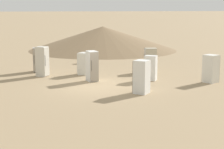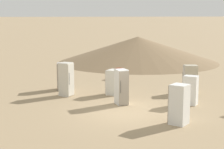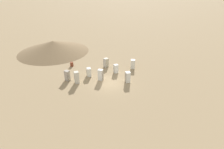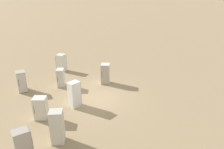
% 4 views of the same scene
% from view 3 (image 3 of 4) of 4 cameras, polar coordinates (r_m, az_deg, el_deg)
% --- Properties ---
extents(ground_plane, '(1000.00, 1000.00, 0.00)m').
position_cam_3_polar(ground_plane, '(27.04, -0.69, -2.88)').
color(ground_plane, '#9E8460').
extents(dirt_mound, '(15.48, 15.48, 2.47)m').
position_cam_3_polar(dirt_mound, '(41.50, -18.57, 8.68)').
color(dirt_mound, '#7F6647').
rests_on(dirt_mound, ground_plane).
extents(discarded_fridge_0, '(0.85, 0.66, 1.84)m').
position_cam_3_polar(discarded_fridge_0, '(27.55, -3.73, -0.14)').
color(discarded_fridge_0, white).
rests_on(discarded_fridge_0, ground_plane).
extents(discarded_fridge_1, '(1.03, 1.02, 1.47)m').
position_cam_3_polar(discarded_fridge_1, '(28.99, -7.57, 0.74)').
color(discarded_fridge_1, silver).
rests_on(discarded_fridge_1, ground_plane).
extents(discarded_fridge_2, '(0.83, 0.64, 1.67)m').
position_cam_3_polar(discarded_fridge_2, '(28.35, -14.39, -0.35)').
color(discarded_fridge_2, '#A89E93').
rests_on(discarded_fridge_2, ground_plane).
extents(discarded_fridge_3, '(0.92, 0.92, 1.92)m').
position_cam_3_polar(discarded_fridge_3, '(27.20, -11.46, -0.96)').
color(discarded_fridge_3, beige).
rests_on(discarded_fridge_3, ground_plane).
extents(discarded_fridge_4, '(0.99, 0.99, 1.73)m').
position_cam_3_polar(discarded_fridge_4, '(27.05, 5.14, -0.88)').
color(discarded_fridge_4, white).
rests_on(discarded_fridge_4, ground_plane).
extents(discarded_fridge_5, '(0.99, 1.01, 1.65)m').
position_cam_3_polar(discarded_fridge_5, '(31.72, 6.80, 3.43)').
color(discarded_fridge_5, silver).
rests_on(discarded_fridge_5, ground_plane).
extents(discarded_fridge_6, '(0.87, 0.91, 1.52)m').
position_cam_3_polar(discarded_fridge_6, '(29.89, 1.26, 1.91)').
color(discarded_fridge_6, white).
rests_on(discarded_fridge_6, ground_plane).
extents(discarded_fridge_7, '(0.81, 0.90, 1.66)m').
position_cam_3_polar(discarded_fridge_7, '(32.07, -1.98, 3.90)').
color(discarded_fridge_7, '#B2A88E').
rests_on(discarded_fridge_7, ground_plane).
extents(rusty_barrel, '(0.59, 0.59, 0.78)m').
position_cam_3_polar(rusty_barrel, '(33.32, -13.00, 3.29)').
color(rusty_barrel, brown).
rests_on(rusty_barrel, ground_plane).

